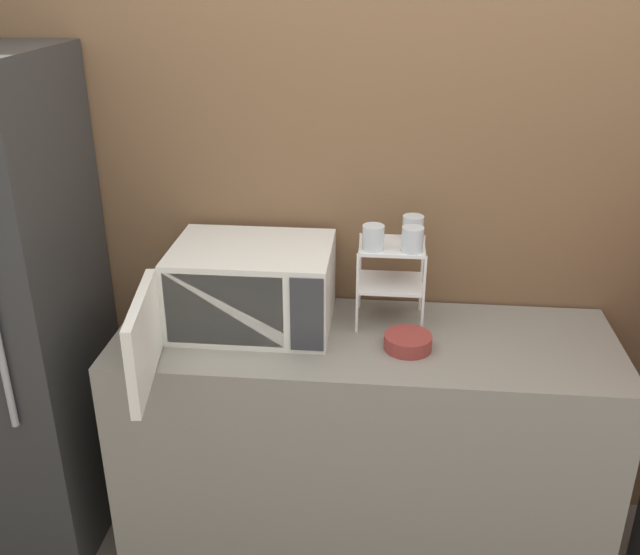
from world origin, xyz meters
name	(u,v)px	position (x,y,z in m)	size (l,w,h in m)	color
wall_back	(371,204)	(0.00, 0.64, 1.30)	(8.00, 0.06, 2.60)	brown
counter	(362,445)	(0.00, 0.30, 0.46)	(1.75, 0.60, 0.92)	gray
microwave	(248,288)	(-0.42, 0.35, 1.07)	(0.58, 0.84, 0.30)	silver
dish_rack	(391,267)	(0.08, 0.44, 1.14)	(0.24, 0.20, 0.30)	white
glass_front_left	(373,237)	(0.02, 0.38, 1.27)	(0.07, 0.07, 0.09)	silver
glass_back_right	(413,228)	(0.15, 0.49, 1.27)	(0.07, 0.07, 0.09)	silver
glass_front_right	(412,239)	(0.15, 0.38, 1.27)	(0.07, 0.07, 0.09)	silver
bowl	(408,342)	(0.15, 0.24, 0.95)	(0.16, 0.16, 0.05)	maroon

